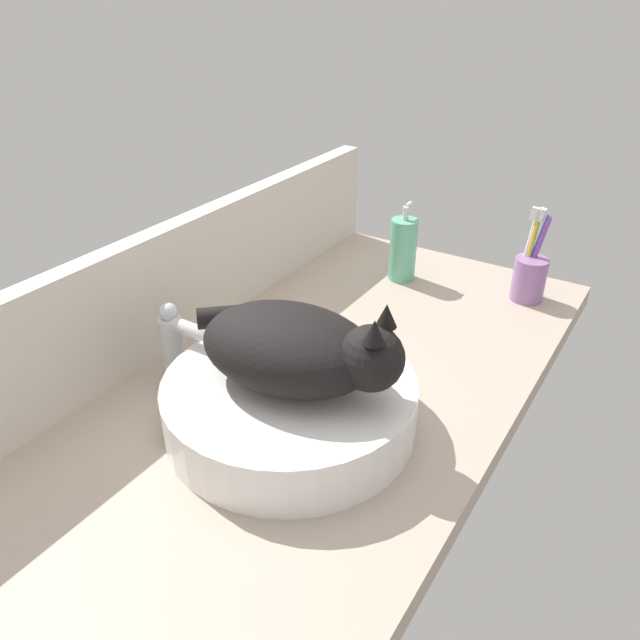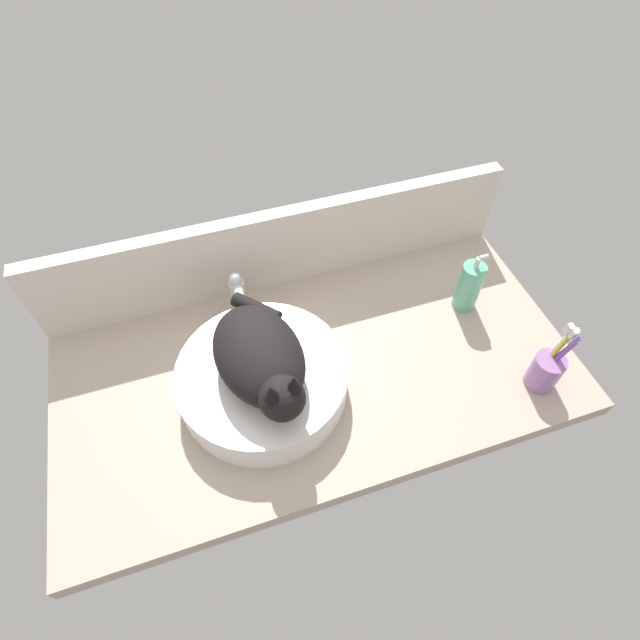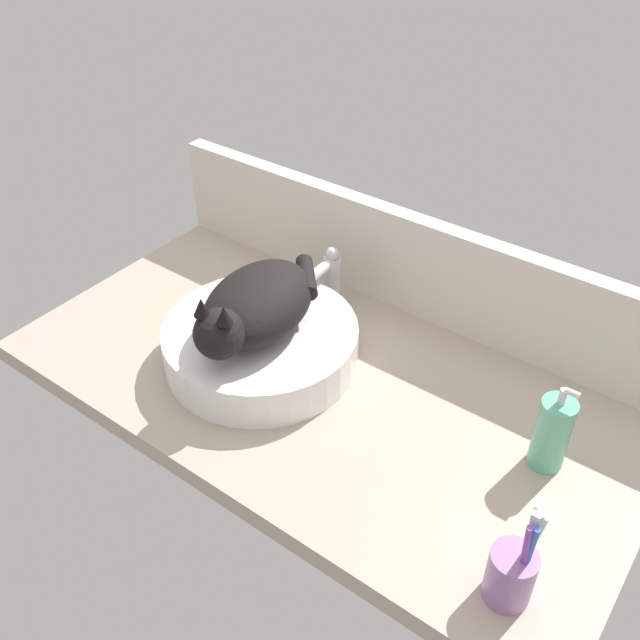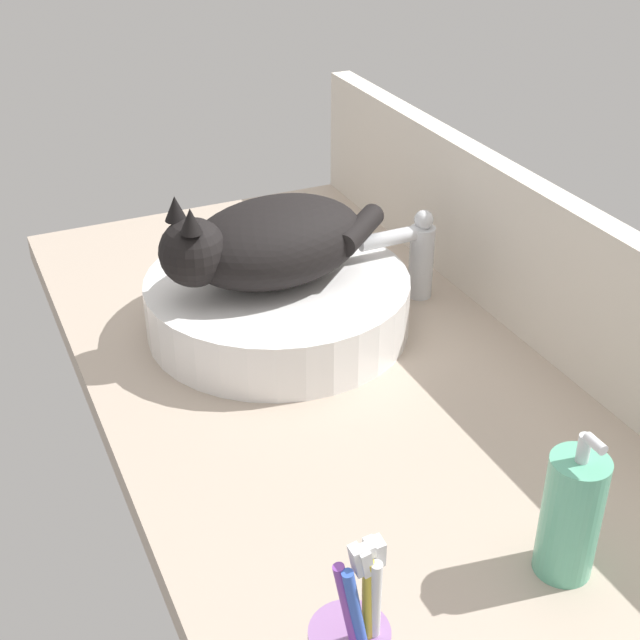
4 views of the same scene
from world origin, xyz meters
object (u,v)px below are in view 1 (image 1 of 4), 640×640
at_px(toothbrush_cup, 529,275).
at_px(faucet, 177,341).
at_px(soap_dispenser, 403,249).
at_px(sink_basin, 290,403).
at_px(cat, 298,348).

bearing_deg(toothbrush_cup, faucet, 146.23).
height_order(faucet, soap_dispenser, soap_dispenser).
bearing_deg(soap_dispenser, sink_basin, -171.51).
distance_m(faucet, soap_dispenser, 0.54).
xyz_separation_m(cat, toothbrush_cup, (0.58, -0.16, -0.08)).
relative_size(soap_dispenser, toothbrush_cup, 0.88).
bearing_deg(sink_basin, cat, -78.77).
relative_size(faucet, toothbrush_cup, 0.73).
xyz_separation_m(cat, soap_dispenser, (0.52, 0.09, -0.07)).
height_order(sink_basin, toothbrush_cup, toothbrush_cup).
relative_size(cat, soap_dispenser, 1.96).
distance_m(sink_basin, toothbrush_cup, 0.60).
bearing_deg(soap_dispenser, cat, -170.04).
bearing_deg(soap_dispenser, faucet, 165.62).
bearing_deg(sink_basin, toothbrush_cup, -16.63).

